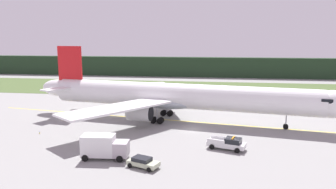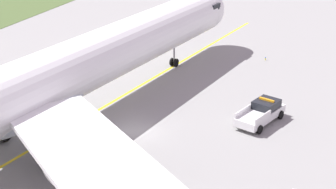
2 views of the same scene
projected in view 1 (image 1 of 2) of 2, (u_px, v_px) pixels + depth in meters
name	position (u px, v px, depth m)	size (l,w,h in m)	color
ground	(193.00, 130.00, 57.52)	(320.00, 320.00, 0.00)	gray
grass_verge	(203.00, 89.00, 103.84)	(320.00, 32.89, 0.04)	#455A2D
distant_tree_line	(206.00, 67.00, 134.36)	(288.00, 4.88, 8.14)	#1F3420
taxiway_centerline_main	(179.00, 121.00, 63.62)	(83.02, 0.30, 0.01)	yellow
airliner	(175.00, 97.00, 63.04)	(60.76, 42.30, 14.43)	white
ops_pickup_truck	(228.00, 143.00, 47.25)	(5.84, 3.56, 1.94)	silver
catering_truck	(104.00, 146.00, 43.46)	(6.41, 3.08, 3.45)	#B5ABB3
staff_car	(143.00, 162.00, 40.69)	(4.42, 3.11, 1.30)	#B2BD9C
taxiway_edge_light_west	(40.00, 133.00, 54.90)	(0.12, 0.12, 0.40)	yellow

